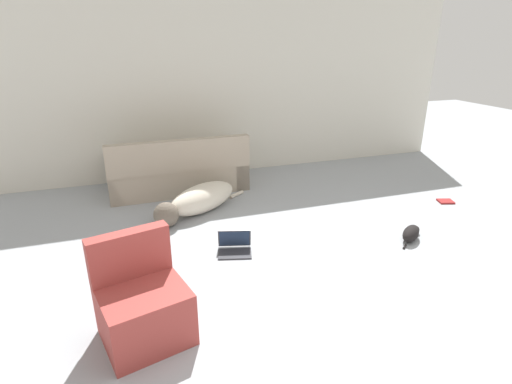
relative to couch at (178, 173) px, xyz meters
name	(u,v)px	position (x,y,z in m)	size (l,w,h in m)	color
ground_plane	(403,348)	(1.08, -3.86, -0.26)	(20.00, 20.00, 0.00)	#999EA3
wall_back	(234,87)	(1.08, 0.64, 1.14)	(7.72, 0.06, 2.79)	beige
couch	(178,173)	(0.00, 0.00, 0.00)	(2.00, 0.95, 0.83)	tan
dog	(198,200)	(0.11, -0.96, -0.08)	(1.41, 1.00, 0.36)	beige
cat	(411,233)	(2.25, -2.46, -0.18)	(0.44, 0.36, 0.17)	black
laptop_open	(235,245)	(0.29, -2.08, -0.18)	(0.41, 0.37, 0.23)	#2D2D33
book_red	(446,201)	(3.44, -1.70, -0.25)	(0.24, 0.21, 0.02)	maroon
side_chair	(143,305)	(-0.71, -3.11, 0.02)	(0.73, 0.71, 0.80)	#993833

